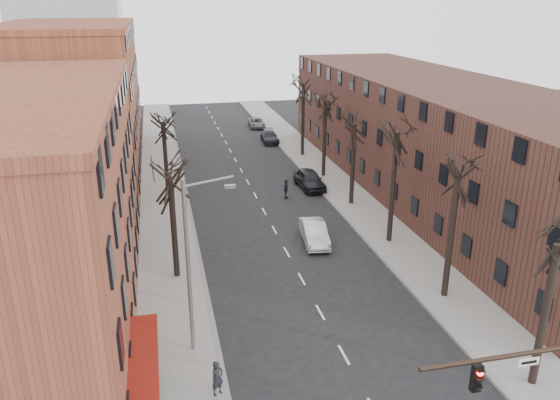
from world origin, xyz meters
TOP-DOWN VIEW (x-y plane):
  - sidewalk_left at (-8.00, 35.00)m, footprint 4.00×90.00m
  - sidewalk_right at (8.00, 35.00)m, footprint 4.00×90.00m
  - building_left_near at (-16.00, 15.00)m, footprint 12.00×26.00m
  - building_left_far at (-16.00, 44.00)m, footprint 12.00×28.00m
  - building_right at (16.00, 30.00)m, footprint 12.00×50.00m
  - tree_right_a at (7.60, 4.00)m, footprint 5.20×5.20m
  - tree_right_b at (7.60, 12.00)m, footprint 5.20×5.20m
  - tree_right_c at (7.60, 20.00)m, footprint 5.20×5.20m
  - tree_right_d at (7.60, 28.00)m, footprint 5.20×5.20m
  - tree_right_e at (7.60, 36.00)m, footprint 5.20×5.20m
  - tree_right_f at (7.60, 44.00)m, footprint 5.20×5.20m
  - tree_left_a at (-7.60, 18.00)m, footprint 5.20×5.20m
  - tree_left_b at (-7.60, 34.00)m, footprint 5.20×5.20m
  - streetlight at (-7.03, 10.00)m, footprint 2.45×0.22m
  - silver_sedan at (2.31, 21.15)m, footprint 2.09×4.74m
  - parked_car_near at (5.30, 32.94)m, footprint 2.29×5.11m
  - parked_car_mid at (5.30, 50.93)m, footprint 2.18×4.80m
  - parked_car_far at (5.30, 59.56)m, footprint 2.27×4.52m
  - pedestrian_a at (-6.40, 6.39)m, footprint 0.72×0.64m
  - pedestrian_crossing at (2.51, 30.68)m, footprint 0.59×1.06m

SIDE VIEW (x-z plane):
  - tree_right_a at x=7.60m, z-range -5.00..5.00m
  - tree_right_b at x=7.60m, z-range -5.40..5.40m
  - tree_right_c at x=7.60m, z-range -5.80..5.80m
  - tree_right_d at x=7.60m, z-range -5.00..5.00m
  - tree_right_e at x=7.60m, z-range -5.40..5.40m
  - tree_right_f at x=7.60m, z-range -5.80..5.80m
  - tree_left_a at x=-7.60m, z-range -4.75..4.75m
  - tree_left_b at x=-7.60m, z-range -4.75..4.75m
  - sidewalk_left at x=-8.00m, z-range 0.00..0.15m
  - sidewalk_right at x=8.00m, z-range 0.00..0.15m
  - parked_car_far at x=5.30m, z-range 0.00..1.23m
  - parked_car_mid at x=5.30m, z-range 0.00..1.36m
  - silver_sedan at x=2.31m, z-range 0.00..1.51m
  - parked_car_near at x=5.30m, z-range 0.00..1.71m
  - pedestrian_crossing at x=2.51m, z-range 0.00..1.72m
  - pedestrian_a at x=-6.40m, z-range 0.15..1.80m
  - building_right at x=16.00m, z-range 0.00..10.00m
  - streetlight at x=-7.03m, z-range 0.50..9.53m
  - building_left_near at x=-16.00m, z-range 0.00..12.00m
  - building_left_far at x=-16.00m, z-range 0.00..14.00m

